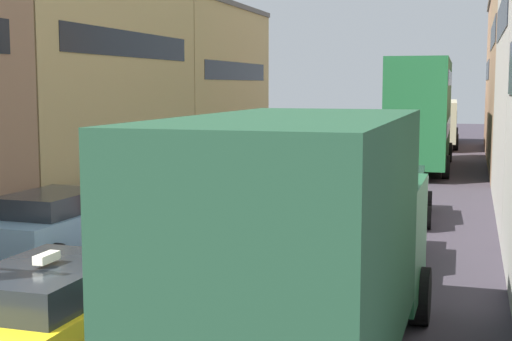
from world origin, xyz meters
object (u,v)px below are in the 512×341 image
object	(u,v)px
wagon_left_lane_second	(56,221)
hatchback_centre_lane_third	(262,193)
sedan_left_lane_fourth	(222,169)
bus_far_queue_secondary	(436,119)
taxi_centre_lane_front	(55,312)
coupe_centre_lane_fourth	(311,173)
wagon_right_lane_far	(396,192)
removalist_box_truck	(310,238)
sedan_left_lane_third	(163,189)
pedestrian_near_kerb	(102,176)
sedan_right_lane_behind_truck	(368,228)
bus_mid_queue_primary	(421,109)
sedan_centre_lane_second	(190,230)

from	to	relation	value
wagon_left_lane_second	hatchback_centre_lane_third	size ratio (longest dim) A/B	1.01
sedan_left_lane_fourth	bus_far_queue_secondary	distance (m)	24.01
taxi_centre_lane_front	coupe_centre_lane_fourth	world-z (taller)	taxi_centre_lane_front
taxi_centre_lane_front	wagon_right_lane_far	size ratio (longest dim) A/B	0.99
taxi_centre_lane_front	wagon_left_lane_second	world-z (taller)	taxi_centre_lane_front
coupe_centre_lane_fourth	removalist_box_truck	bearing A→B (deg)	-171.42
wagon_left_lane_second	sedan_left_lane_third	world-z (taller)	same
sedan_left_lane_fourth	pedestrian_near_kerb	xyz separation A→B (m)	(-2.69, -4.24, 0.15)
sedan_right_lane_behind_truck	bus_far_queue_secondary	distance (m)	32.81
sedan_left_lane_third	bus_mid_queue_primary	size ratio (longest dim) A/B	0.41
taxi_centre_lane_front	coupe_centre_lane_fourth	xyz separation A→B (m)	(0.04, 16.72, -0.00)
wagon_right_lane_far	bus_mid_queue_primary	distance (m)	13.24
sedan_centre_lane_second	sedan_left_lane_fourth	world-z (taller)	same
sedan_right_lane_behind_truck	wagon_right_lane_far	distance (m)	5.74
taxi_centre_lane_front	sedan_centre_lane_second	world-z (taller)	taxi_centre_lane_front
sedan_centre_lane_second	sedan_right_lane_behind_truck	world-z (taller)	same
hatchback_centre_lane_third	taxi_centre_lane_front	bearing A→B (deg)	-179.23
wagon_left_lane_second	sedan_left_lane_fourth	size ratio (longest dim) A/B	1.01
wagon_left_lane_second	hatchback_centre_lane_third	world-z (taller)	same
hatchback_centre_lane_third	coupe_centre_lane_fourth	world-z (taller)	same
removalist_box_truck	wagon_left_lane_second	distance (m)	9.22
wagon_right_lane_far	hatchback_centre_lane_third	bearing A→B (deg)	107.15
removalist_box_truck	bus_far_queue_secondary	world-z (taller)	removalist_box_truck
taxi_centre_lane_front	bus_far_queue_secondary	xyz separation A→B (m)	(3.23, 40.03, 0.96)
hatchback_centre_lane_third	sedan_left_lane_fourth	bearing A→B (deg)	29.29
taxi_centre_lane_front	wagon_left_lane_second	xyz separation A→B (m)	(-3.67, 6.01, -0.00)
bus_far_queue_secondary	sedan_left_lane_third	bearing A→B (deg)	165.39
removalist_box_truck	sedan_centre_lane_second	size ratio (longest dim) A/B	1.76
taxi_centre_lane_front	removalist_box_truck	bearing A→B (deg)	-83.12
removalist_box_truck	hatchback_centre_lane_third	distance (m)	11.96
bus_mid_queue_primary	sedan_left_lane_third	bearing A→B (deg)	154.55
sedan_centre_lane_second	hatchback_centre_lane_third	size ratio (longest dim) A/B	1.01
sedan_left_lane_fourth	bus_mid_queue_primary	xyz separation A→B (m)	(6.62, 9.07, 2.03)
sedan_left_lane_third	taxi_centre_lane_front	bearing A→B (deg)	-163.59
coupe_centre_lane_fourth	bus_far_queue_secondary	size ratio (longest dim) A/B	0.42
wagon_left_lane_second	bus_mid_queue_primary	world-z (taller)	bus_mid_queue_primary
removalist_box_truck	sedan_left_lane_fourth	world-z (taller)	removalist_box_truck
sedan_right_lane_behind_truck	bus_mid_queue_primary	world-z (taller)	bus_mid_queue_primary
hatchback_centre_lane_third	sedan_right_lane_behind_truck	distance (m)	5.73
removalist_box_truck	hatchback_centre_lane_third	world-z (taller)	removalist_box_truck
sedan_right_lane_behind_truck	bus_mid_queue_primary	distance (m)	18.93
hatchback_centre_lane_third	pedestrian_near_kerb	world-z (taller)	pedestrian_near_kerb
coupe_centre_lane_fourth	sedan_right_lane_behind_truck	bearing A→B (deg)	-164.25
bus_far_queue_secondary	sedan_centre_lane_second	bearing A→B (deg)	172.62
wagon_left_lane_second	sedan_left_lane_fourth	world-z (taller)	same
sedan_left_lane_third	pedestrian_near_kerb	xyz separation A→B (m)	(-2.67, 1.17, 0.15)
bus_mid_queue_primary	pedestrian_near_kerb	world-z (taller)	bus_mid_queue_primary
hatchback_centre_lane_third	sedan_right_lane_behind_truck	world-z (taller)	same
hatchback_centre_lane_third	sedan_left_lane_fourth	size ratio (longest dim) A/B	1.00
hatchback_centre_lane_third	bus_mid_queue_primary	size ratio (longest dim) A/B	0.41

